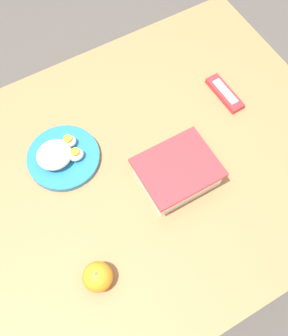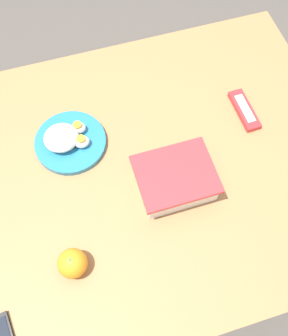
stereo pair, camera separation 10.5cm
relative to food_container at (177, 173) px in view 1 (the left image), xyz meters
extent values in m
plane|color=#4C4742|center=(0.10, -0.07, -0.75)|extent=(10.00, 10.00, 0.00)
cube|color=#996B42|center=(0.10, -0.07, -0.05)|extent=(1.23, 0.91, 0.03)
cylinder|color=brown|center=(-0.46, -0.47, -0.41)|extent=(0.05, 0.05, 0.69)
cube|color=white|center=(0.00, 0.00, 0.00)|extent=(0.19, 0.15, 0.06)
cube|color=#CCBC84|center=(0.00, 0.00, -0.01)|extent=(0.17, 0.14, 0.05)
cube|color=red|center=(0.00, 0.00, 0.04)|extent=(0.20, 0.16, 0.01)
ellipsoid|color=gray|center=(-0.05, -0.01, 0.01)|extent=(0.05, 0.04, 0.02)
ellipsoid|color=gray|center=(0.00, -0.01, 0.01)|extent=(0.06, 0.06, 0.03)
ellipsoid|color=gray|center=(0.05, 0.00, 0.01)|extent=(0.06, 0.04, 0.03)
sphere|color=orange|center=(0.30, 0.14, 0.00)|extent=(0.07, 0.07, 0.07)
cylinder|color=#4C662D|center=(0.30, 0.14, 0.04)|extent=(0.01, 0.01, 0.00)
cylinder|color=teal|center=(0.24, -0.21, -0.02)|extent=(0.20, 0.20, 0.02)
ellipsoid|color=white|center=(0.26, -0.21, 0.01)|extent=(0.10, 0.09, 0.05)
ellipsoid|color=white|center=(0.21, -0.23, 0.00)|extent=(0.04, 0.03, 0.03)
cylinder|color=#F4A823|center=(0.21, -0.23, 0.02)|extent=(0.02, 0.02, 0.01)
ellipsoid|color=white|center=(0.21, -0.18, 0.00)|extent=(0.04, 0.03, 0.03)
cylinder|color=#F4A823|center=(0.21, -0.18, 0.02)|extent=(0.02, 0.02, 0.01)
cube|color=#B7282D|center=(-0.27, -0.16, -0.02)|extent=(0.05, 0.14, 0.02)
cube|color=white|center=(-0.27, -0.16, -0.01)|extent=(0.03, 0.10, 0.00)
camera|label=1|loc=(0.30, 0.35, 0.94)|focal=42.00mm
camera|label=2|loc=(0.20, 0.39, 0.94)|focal=42.00mm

